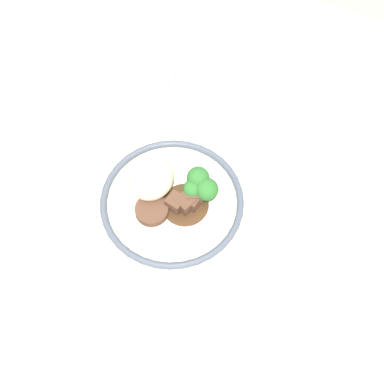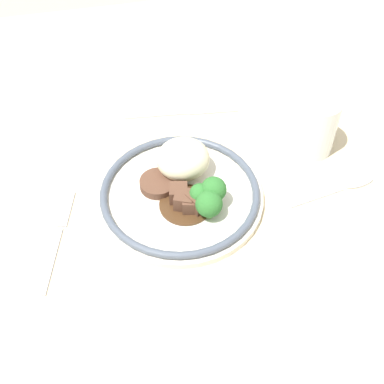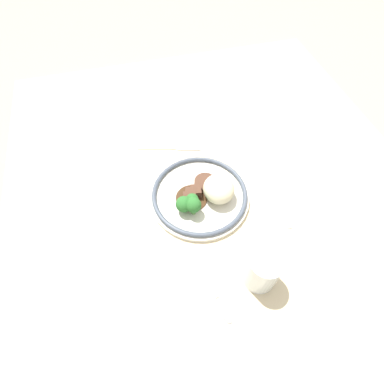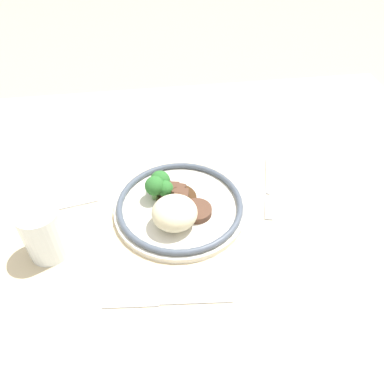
% 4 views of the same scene
% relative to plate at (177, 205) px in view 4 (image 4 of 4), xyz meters
% --- Properties ---
extents(ground_plane, '(8.00, 8.00, 0.00)m').
position_rel_plate_xyz_m(ground_plane, '(-0.04, 0.05, -0.06)').
color(ground_plane, tan).
extents(dining_table, '(1.27, 1.13, 0.04)m').
position_rel_plate_xyz_m(dining_table, '(-0.04, 0.05, -0.04)').
color(dining_table, beige).
rests_on(dining_table, ground).
extents(plate, '(0.27, 0.27, 0.07)m').
position_rel_plate_xyz_m(plate, '(0.00, 0.00, 0.00)').
color(plate, silver).
rests_on(plate, dining_table).
extents(juice_glass, '(0.07, 0.07, 0.10)m').
position_rel_plate_xyz_m(juice_glass, '(0.24, 0.06, 0.03)').
color(juice_glass, '#F4AD19').
rests_on(juice_glass, dining_table).
extents(fork, '(0.06, 0.19, 0.00)m').
position_rel_plate_xyz_m(fork, '(-0.20, -0.03, -0.02)').
color(fork, '#ADADB2').
rests_on(fork, dining_table).
extents(knife, '(0.21, 0.03, 0.00)m').
position_rel_plate_xyz_m(knife, '(0.05, 0.20, -0.02)').
color(knife, '#ADADB2').
rests_on(knife, dining_table).
extents(spoon, '(0.16, 0.04, 0.01)m').
position_rel_plate_xyz_m(spoon, '(0.27, -0.04, -0.02)').
color(spoon, '#ADADB2').
rests_on(spoon, dining_table).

